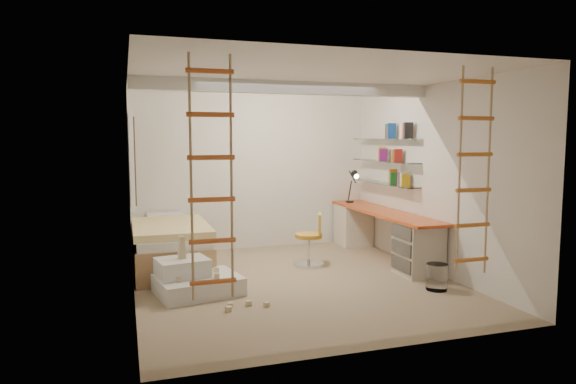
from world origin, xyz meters
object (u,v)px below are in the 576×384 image
object	(u,v)px
desk	(382,233)
play_platform	(194,280)
swivel_chair	(310,247)
bed	(170,246)

from	to	relation	value
desk	play_platform	size ratio (longest dim) A/B	2.59
desk	play_platform	world-z (taller)	desk
desk	swivel_chair	xyz separation A→B (m)	(-1.23, -0.11, -0.12)
swivel_chair	play_platform	bearing A→B (deg)	-154.91
desk	bed	xyz separation A→B (m)	(-3.20, 0.36, -0.07)
bed	play_platform	world-z (taller)	bed
desk	bed	distance (m)	3.22
swivel_chair	play_platform	size ratio (longest dim) A/B	0.71
desk	play_platform	xyz separation A→B (m)	(-3.03, -0.95, -0.24)
desk	play_platform	distance (m)	3.19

